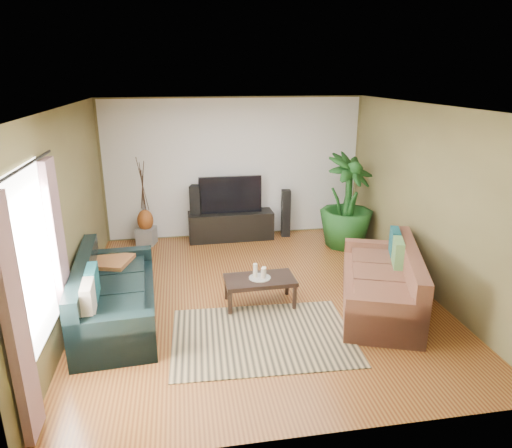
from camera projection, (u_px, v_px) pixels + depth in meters
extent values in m
plane|color=#925A25|center=(258.00, 296.00, 6.68)|extent=(5.50, 5.50, 0.00)
plane|color=white|center=(259.00, 107.00, 5.83)|extent=(5.50, 5.50, 0.00)
plane|color=olive|center=(234.00, 169.00, 8.83)|extent=(5.00, 0.00, 5.00)
plane|color=olive|center=(316.00, 302.00, 3.68)|extent=(5.00, 0.00, 5.00)
plane|color=olive|center=(67.00, 217.00, 5.87)|extent=(0.00, 5.50, 5.50)
plane|color=olive|center=(427.00, 200.00, 6.65)|extent=(0.00, 5.50, 5.50)
plane|color=white|center=(234.00, 169.00, 8.82)|extent=(4.90, 0.00, 4.90)
plane|color=white|center=(32.00, 261.00, 4.36)|extent=(0.00, 1.80, 1.80)
cube|color=gray|center=(16.00, 324.00, 3.74)|extent=(0.08, 0.35, 2.20)
cube|color=gray|center=(59.00, 256.00, 5.15)|extent=(0.08, 0.35, 2.20)
cylinder|color=black|center=(22.00, 168.00, 4.08)|extent=(0.03, 1.90, 0.03)
cube|color=black|center=(116.00, 290.00, 5.93)|extent=(1.09, 2.27, 0.85)
cube|color=brown|center=(380.00, 278.00, 6.28)|extent=(1.62, 2.33, 0.85)
cube|color=tan|center=(263.00, 336.00, 5.65)|extent=(2.28, 1.66, 0.01)
cube|color=black|center=(260.00, 291.00, 6.40)|extent=(0.99, 0.56, 0.40)
cylinder|color=gray|center=(260.00, 278.00, 6.34)|extent=(0.30, 0.30, 0.01)
cylinder|color=#EEE3C9|center=(255.00, 270.00, 6.32)|extent=(0.06, 0.06, 0.19)
cylinder|color=#F3E3CD|center=(263.00, 273.00, 6.28)|extent=(0.06, 0.06, 0.15)
cylinder|color=beige|center=(264.00, 271.00, 6.38)|extent=(0.06, 0.06, 0.12)
cube|color=black|center=(231.00, 226.00, 8.92)|extent=(1.64, 0.52, 0.55)
cube|color=black|center=(230.00, 195.00, 8.72)|extent=(1.20, 0.07, 0.71)
cube|color=black|center=(197.00, 214.00, 8.73)|extent=(0.25, 0.27, 1.10)
cube|color=black|center=(286.00, 213.00, 9.03)|extent=(0.19, 0.20, 0.94)
imported|color=#174517|center=(347.00, 201.00, 8.38)|extent=(1.35, 1.35, 1.73)
cylinder|color=black|center=(345.00, 239.00, 8.61)|extent=(0.32, 0.32, 0.25)
cube|color=gray|center=(147.00, 236.00, 8.68)|extent=(0.40, 0.40, 0.33)
ellipsoid|color=brown|center=(145.00, 220.00, 8.58)|extent=(0.30, 0.30, 0.42)
cube|color=brown|center=(112.00, 278.00, 6.60)|extent=(0.68, 0.68, 0.58)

